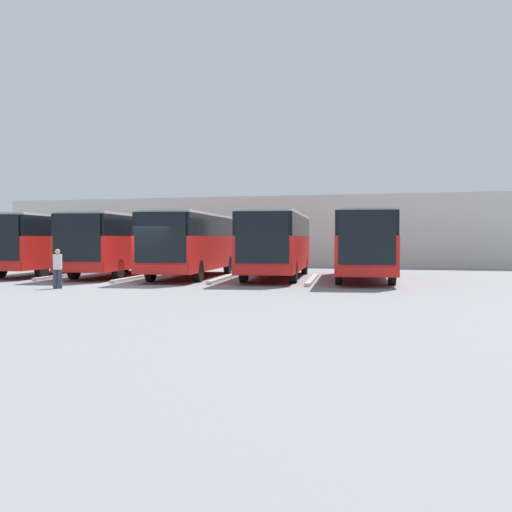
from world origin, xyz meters
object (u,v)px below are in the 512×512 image
object	(u,v)px
bus_1	(277,242)
pedestrian	(58,267)
bus_4	(53,242)
bus_2	(193,242)
bus_3	(122,242)
bus_0	(364,242)

from	to	relation	value
bus_1	pedestrian	world-z (taller)	bus_1
bus_1	pedestrian	xyz separation A→B (m)	(6.62, 9.01, -0.97)
bus_1	bus_4	bearing A→B (deg)	-8.00
bus_2	bus_3	distance (m)	4.32
bus_1	bus_2	xyz separation A→B (m)	(4.29, 0.59, 0.00)
bus_0	bus_2	xyz separation A→B (m)	(8.59, 0.56, 0.00)
bus_0	bus_1	distance (m)	4.29
bus_3	pedestrian	xyz separation A→B (m)	(-1.96, 8.87, -0.97)
bus_2	bus_4	size ratio (longest dim) A/B	1.00
bus_1	pedestrian	size ratio (longest dim) A/B	7.57
bus_1	pedestrian	distance (m)	11.23
bus_0	bus_4	xyz separation A→B (m)	(17.18, 0.04, 0.00)
bus_3	bus_4	world-z (taller)	same
pedestrian	bus_2	bearing A→B (deg)	-122.08
bus_0	bus_2	world-z (taller)	same
bus_0	pedestrian	distance (m)	14.17
bus_0	bus_1	xyz separation A→B (m)	(4.29, -0.04, 0.00)
pedestrian	bus_4	bearing A→B (deg)	-71.62
bus_3	pedestrian	bearing A→B (deg)	94.17
bus_1	pedestrian	bearing A→B (deg)	45.37
bus_2	pedestrian	size ratio (longest dim) A/B	7.57
bus_3	bus_4	bearing A→B (deg)	-9.21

